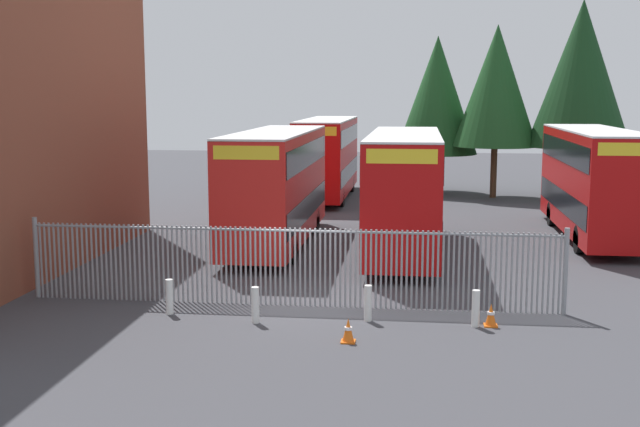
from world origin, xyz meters
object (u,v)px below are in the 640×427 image
at_px(double_decker_bus_behind_fence_left, 594,179).
at_px(bollard_near_left, 169,297).
at_px(bollard_center_front, 255,305).
at_px(double_decker_bus_near_gate, 276,183).
at_px(double_decker_bus_far_back, 327,155).
at_px(bollard_far_right, 476,308).
at_px(double_decker_bus_behind_fence_right, 404,188).
at_px(bollard_near_right, 368,303).
at_px(traffic_cone_by_gate, 348,331).
at_px(traffic_cone_mid_forecourt, 491,315).

distance_m(double_decker_bus_behind_fence_left, bollard_near_left, 18.97).
xyz_separation_m(bollard_near_left, bollard_center_front, (2.45, -0.55, 0.00)).
height_order(double_decker_bus_near_gate, double_decker_bus_far_back, same).
bearing_deg(double_decker_bus_behind_fence_left, bollard_center_front, -129.30).
bearing_deg(bollard_far_right, double_decker_bus_behind_fence_right, 102.11).
height_order(double_decker_bus_far_back, bollard_near_left, double_decker_bus_far_back).
xyz_separation_m(bollard_center_front, bollard_far_right, (5.61, 0.36, 0.00)).
distance_m(double_decker_bus_behind_fence_right, double_decker_bus_far_back, 15.67).
bearing_deg(bollard_center_front, bollard_near_right, 10.60).
bearing_deg(bollard_near_left, bollard_near_right, -0.12).
xyz_separation_m(double_decker_bus_near_gate, traffic_cone_by_gate, (3.83, -11.87, -2.13)).
bearing_deg(double_decker_bus_far_back, traffic_cone_mid_forecourt, -74.00).
bearing_deg(bollard_far_right, bollard_near_left, 178.67).
relative_size(bollard_near_right, traffic_cone_mid_forecourt, 1.61).
relative_size(double_decker_bus_behind_fence_left, traffic_cone_by_gate, 18.32).
bearing_deg(bollard_near_right, bollard_center_front, -169.40).
height_order(bollard_center_front, bollard_near_right, same).
xyz_separation_m(double_decker_bus_near_gate, double_decker_bus_behind_fence_right, (4.92, -0.86, 0.00)).
height_order(double_decker_bus_behind_fence_left, bollard_near_right, double_decker_bus_behind_fence_left).
relative_size(double_decker_bus_near_gate, double_decker_bus_behind_fence_left, 1.00).
bearing_deg(double_decker_bus_far_back, bollard_near_left, -93.56).
distance_m(bollard_near_right, traffic_cone_by_gate, 1.89).
distance_m(double_decker_bus_far_back, bollard_center_front, 24.79).
bearing_deg(bollard_far_right, bollard_center_front, -176.31).
bearing_deg(traffic_cone_by_gate, bollard_center_front, 152.43).
bearing_deg(bollard_far_right, double_decker_bus_behind_fence_left, 67.33).
relative_size(bollard_center_front, bollard_far_right, 1.00).
distance_m(double_decker_bus_behind_fence_left, bollard_far_right, 14.51).
distance_m(bollard_near_left, bollard_near_right, 5.32).
relative_size(bollard_near_left, traffic_cone_mid_forecourt, 1.61).
relative_size(bollard_near_left, bollard_near_right, 1.00).
bearing_deg(double_decker_bus_behind_fence_right, bollard_near_right, -94.61).
relative_size(double_decker_bus_near_gate, bollard_center_front, 11.38).
relative_size(double_decker_bus_far_back, bollard_center_front, 11.38).
bearing_deg(traffic_cone_by_gate, double_decker_bus_near_gate, 107.89).
bearing_deg(bollard_near_right, double_decker_bus_near_gate, 112.67).
distance_m(double_decker_bus_behind_fence_right, traffic_cone_by_gate, 11.27).
height_order(bollard_center_front, traffic_cone_by_gate, bollard_center_front).
height_order(double_decker_bus_behind_fence_left, double_decker_bus_behind_fence_right, same).
xyz_separation_m(double_decker_bus_near_gate, double_decker_bus_far_back, (0.36, 14.14, 0.00)).
distance_m(double_decker_bus_far_back, bollard_near_left, 24.28).
bearing_deg(double_decker_bus_far_back, traffic_cone_by_gate, -82.40).
distance_m(double_decker_bus_behind_fence_left, traffic_cone_mid_forecourt, 14.31).
distance_m(bollard_near_left, traffic_cone_mid_forecourt, 8.46).
bearing_deg(bollard_near_right, double_decker_bus_behind_fence_left, 57.67).
distance_m(bollard_center_front, traffic_cone_mid_forecourt, 6.02).
height_order(bollard_near_left, bollard_near_right, same).
bearing_deg(double_decker_bus_near_gate, bollard_near_left, -96.48).
bearing_deg(traffic_cone_mid_forecourt, double_decker_bus_behind_fence_right, 104.51).
bearing_deg(double_decker_bus_far_back, bollard_center_front, -87.79).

